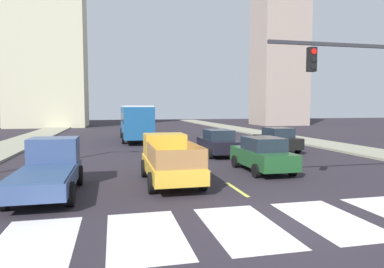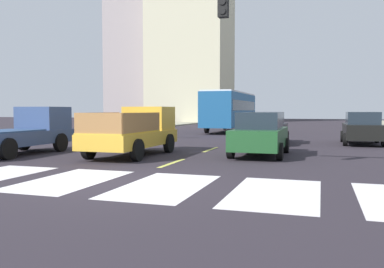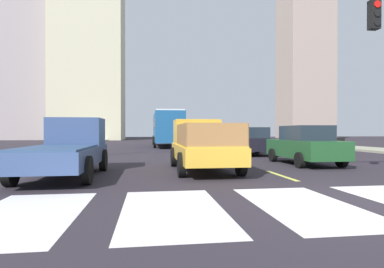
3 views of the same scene
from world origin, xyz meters
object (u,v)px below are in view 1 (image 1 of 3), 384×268
(pickup_stakebed, at_px, (169,160))
(sedan_near_left, at_px, (277,139))
(sedan_far, at_px, (218,143))
(sedan_near_right, at_px, (262,154))
(pickup_dark, at_px, (49,168))
(city_bus, at_px, (135,120))

(pickup_stakebed, height_order, sedan_near_left, pickup_stakebed)
(sedan_far, height_order, sedan_near_left, same)
(pickup_stakebed, height_order, sedan_near_right, pickup_stakebed)
(sedan_near_left, bearing_deg, sedan_near_right, -124.34)
(pickup_dark, relative_size, sedan_near_right, 1.18)
(pickup_dark, bearing_deg, sedan_far, 44.28)
(sedan_near_right, bearing_deg, pickup_stakebed, -169.62)
(pickup_stakebed, relative_size, sedan_near_right, 1.18)
(pickup_dark, height_order, sedan_near_right, pickup_dark)
(pickup_dark, height_order, sedan_near_left, pickup_dark)
(pickup_stakebed, distance_m, sedan_near_right, 4.99)
(sedan_near_left, distance_m, sedan_near_right, 8.33)
(city_bus, xyz_separation_m, sedan_near_right, (5.08, -17.68, -1.09))
(sedan_near_right, bearing_deg, sedan_far, 91.71)
(pickup_dark, bearing_deg, sedan_near_left, 36.26)
(pickup_dark, height_order, city_bus, city_bus)
(pickup_stakebed, xyz_separation_m, sedan_near_left, (9.24, 8.22, -0.08))
(city_bus, bearing_deg, pickup_dark, -100.51)
(pickup_dark, bearing_deg, pickup_stakebed, 14.68)
(city_bus, distance_m, sedan_far, 12.69)
(pickup_dark, relative_size, sedan_far, 1.18)
(sedan_near_right, bearing_deg, city_bus, 103.30)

